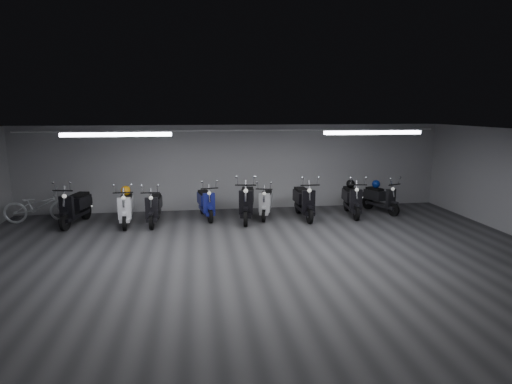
{
  "coord_description": "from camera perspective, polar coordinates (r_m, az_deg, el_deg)",
  "views": [
    {
      "loc": [
        -1.24,
        -8.83,
        3.29
      ],
      "look_at": [
        0.35,
        2.5,
        1.05
      ],
      "focal_mm": 29.64,
      "sensor_mm": 36.0,
      "label": 1
    }
  ],
  "objects": [
    {
      "name": "ceiling",
      "position": [
        8.93,
        -0.0,
        7.96
      ],
      "size": [
        14.0,
        10.0,
        0.01
      ],
      "primitive_type": "cube",
      "color": "gray",
      "rests_on": "ground"
    },
    {
      "name": "scooter_9",
      "position": [
        14.2,
        16.5,
        -0.22
      ],
      "size": [
        1.13,
        1.76,
        1.24
      ],
      "primitive_type": null,
      "rotation": [
        0.0,
        0.0,
        0.38
      ],
      "color": "black",
      "rests_on": "floor"
    },
    {
      "name": "scooter_2",
      "position": [
        12.69,
        -17.18,
        -1.38
      ],
      "size": [
        0.71,
        1.81,
        1.32
      ],
      "primitive_type": null,
      "rotation": [
        0.0,
        0.0,
        0.07
      ],
      "color": "white",
      "rests_on": "floor"
    },
    {
      "name": "helmet_1",
      "position": [
        14.3,
        15.9,
        1.04
      ],
      "size": [
        0.26,
        0.26,
        0.26
      ],
      "primitive_type": "sphere",
      "color": "navy",
      "rests_on": "scooter_9"
    },
    {
      "name": "scooter_7",
      "position": [
        12.95,
        6.51,
        -0.49
      ],
      "size": [
        0.68,
        1.92,
        1.42
      ],
      "primitive_type": null,
      "rotation": [
        0.0,
        0.0,
        0.02
      ],
      "color": "black",
      "rests_on": "floor"
    },
    {
      "name": "back_wall",
      "position": [
        14.02,
        -2.85,
        3.32
      ],
      "size": [
        14.0,
        0.01,
        2.8
      ],
      "primitive_type": "cube",
      "color": "#969699",
      "rests_on": "ground"
    },
    {
      "name": "fluor_strip_left",
      "position": [
        10.0,
        -18.28,
        7.37
      ],
      "size": [
        2.4,
        0.18,
        0.08
      ],
      "primitive_type": "cube",
      "color": "white",
      "rests_on": "ceiling"
    },
    {
      "name": "scooter_6",
      "position": [
        12.99,
        1.33,
        -0.81
      ],
      "size": [
        0.96,
        1.74,
        1.23
      ],
      "primitive_type": null,
      "rotation": [
        0.0,
        0.0,
        -0.26
      ],
      "color": "silver",
      "rests_on": "floor"
    },
    {
      "name": "front_wall",
      "position": [
        4.44,
        9.29,
        -14.3
      ],
      "size": [
        14.0,
        0.01,
        2.8
      ],
      "primitive_type": "cube",
      "color": "#969699",
      "rests_on": "ground"
    },
    {
      "name": "scooter_5",
      "position": [
        12.6,
        -1.25,
        -0.58
      ],
      "size": [
        0.99,
        2.08,
        1.48
      ],
      "primitive_type": null,
      "rotation": [
        0.0,
        0.0,
        -0.17
      ],
      "color": "black",
      "rests_on": "floor"
    },
    {
      "name": "scooter_4",
      "position": [
        12.95,
        -6.77,
        -0.79
      ],
      "size": [
        0.88,
        1.8,
        1.28
      ],
      "primitive_type": null,
      "rotation": [
        0.0,
        0.0,
        0.18
      ],
      "color": "navy",
      "rests_on": "floor"
    },
    {
      "name": "scooter_0",
      "position": [
        13.21,
        -23.27,
        -1.15
      ],
      "size": [
        1.0,
        1.96,
        1.39
      ],
      "primitive_type": null,
      "rotation": [
        0.0,
        0.0,
        -0.21
      ],
      "color": "black",
      "rests_on": "floor"
    },
    {
      "name": "scooter_8",
      "position": [
        13.53,
        12.84,
        -0.33
      ],
      "size": [
        0.81,
        1.88,
        1.35
      ],
      "primitive_type": null,
      "rotation": [
        0.0,
        0.0,
        -0.11
      ],
      "color": "black",
      "rests_on": "floor"
    },
    {
      "name": "fluor_strip_right",
      "position": [
        10.72,
        15.46,
        7.74
      ],
      "size": [
        2.4,
        0.18,
        0.08
      ],
      "primitive_type": "cube",
      "color": "white",
      "rests_on": "ceiling"
    },
    {
      "name": "floor",
      "position": [
        9.51,
        -0.0,
        -9.21
      ],
      "size": [
        14.0,
        10.0,
        0.01
      ],
      "primitive_type": "cube",
      "color": "#323234",
      "rests_on": "ground"
    },
    {
      "name": "conduit",
      "position": [
        13.82,
        -2.87,
        8.29
      ],
      "size": [
        13.6,
        0.05,
        0.05
      ],
      "primitive_type": "cylinder",
      "rotation": [
        0.0,
        1.57,
        0.0
      ],
      "color": "white",
      "rests_on": "back_wall"
    },
    {
      "name": "helmet_0",
      "position": [
        12.87,
        -17.16,
        0.17
      ],
      "size": [
        0.29,
        0.29,
        0.29
      ],
      "primitive_type": "sphere",
      "color": "orange",
      "rests_on": "scooter_2"
    },
    {
      "name": "scooter_3",
      "position": [
        12.56,
        -13.63,
        -1.38
      ],
      "size": [
        0.65,
        1.76,
        1.29
      ],
      "primitive_type": null,
      "rotation": [
        0.0,
        0.0,
        -0.04
      ],
      "color": "black",
      "rests_on": "floor"
    },
    {
      "name": "bicycle",
      "position": [
        14.0,
        -27.37,
        -1.24
      ],
      "size": [
        1.92,
        0.83,
        1.21
      ],
      "primitive_type": "imported",
      "rotation": [
        0.0,
        0.0,
        1.66
      ],
      "color": "silver",
      "rests_on": "floor"
    },
    {
      "name": "helmet_2",
      "position": [
        13.71,
        12.64,
        1.1
      ],
      "size": [
        0.27,
        0.27,
        0.27
      ],
      "primitive_type": "sphere",
      "color": "black",
      "rests_on": "scooter_8"
    }
  ]
}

